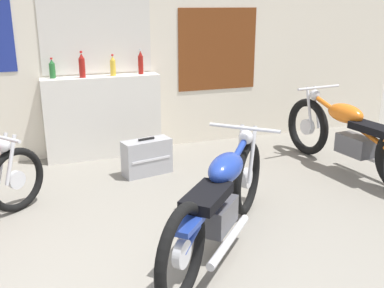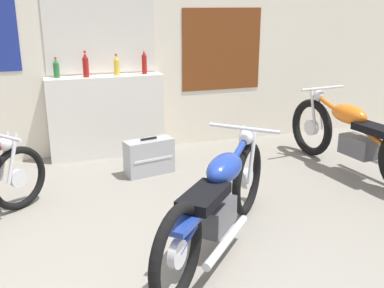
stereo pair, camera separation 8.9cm
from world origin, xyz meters
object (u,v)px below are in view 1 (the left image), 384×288
motorcycle_orange (351,136)px  hard_case_silver (147,157)px  bottle_right_center (141,63)px  motorcycle_blue (221,200)px  bottle_leftmost (52,69)px  bottle_left_center (82,66)px  bottle_center (113,66)px

motorcycle_orange → hard_case_silver: motorcycle_orange is taller
bottle_right_center → motorcycle_blue: bearing=-90.8°
bottle_leftmost → bottle_right_center: size_ratio=0.77×
bottle_right_center → motorcycle_blue: 2.75m
bottle_right_center → hard_case_silver: (-0.16, -0.82, -0.97)m
bottle_leftmost → bottle_right_center: bottle_right_center is taller
bottle_left_center → bottle_right_center: 0.73m
bottle_center → motorcycle_orange: (2.43, -1.55, -0.72)m
hard_case_silver → bottle_right_center: bearing=78.8°
motorcycle_blue → hard_case_silver: motorcycle_blue is taller
bottle_center → motorcycle_orange: bearing=-32.6°
bottle_leftmost → hard_case_silver: (0.91, -0.86, -0.94)m
motorcycle_blue → hard_case_silver: (-0.13, 1.82, -0.22)m
bottle_center → hard_case_silver: size_ratio=0.45×
bottle_center → bottle_right_center: bearing=2.1°
bottle_left_center → motorcycle_orange: (2.81, -1.54, -0.75)m
bottle_left_center → motorcycle_blue: 2.81m
bottle_leftmost → bottle_left_center: bottle_left_center is taller
bottle_left_center → hard_case_silver: bottle_left_center is taller
bottle_right_center → hard_case_silver: 1.28m
motorcycle_orange → motorcycle_blue: size_ratio=1.39×
hard_case_silver → bottle_leftmost: bearing=136.7°
bottle_leftmost → bottle_center: bearing=-4.4°
motorcycle_blue → hard_case_silver: size_ratio=2.70×
bottle_left_center → bottle_center: size_ratio=1.20×
bottle_leftmost → motorcycle_orange: (3.15, -1.61, -0.71)m
bottle_center → bottle_right_center: (0.36, 0.01, 0.02)m
motorcycle_blue → bottle_center: bearing=97.0°
bottle_left_center → bottle_right_center: size_ratio=1.00×
bottle_left_center → bottle_center: (0.38, 0.02, -0.02)m
motorcycle_blue → bottle_left_center: bearing=104.9°
bottle_leftmost → bottle_right_center: (1.08, -0.04, 0.03)m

